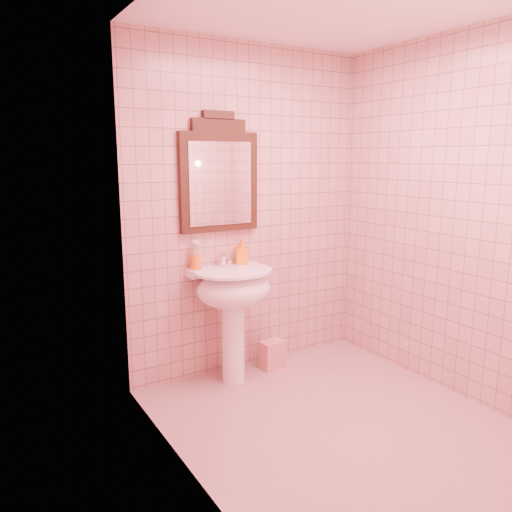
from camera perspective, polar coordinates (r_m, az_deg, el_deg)
floor at (r=3.39m, az=9.19°, el=-18.30°), size 2.20×2.20×0.00m
back_wall at (r=3.88m, az=-0.79°, el=5.08°), size 2.00×0.02×2.50m
pedestal_sink at (r=3.66m, az=-2.60°, el=-4.67°), size 0.58×0.58×0.86m
faucet at (r=3.72m, az=-3.64°, el=-0.34°), size 0.04×0.16×0.11m
mirror at (r=3.70m, az=-4.23°, el=9.02°), size 0.62×0.06×0.87m
toothbrush_cup at (r=3.65m, az=-6.87°, el=-0.67°), size 0.08×0.08×0.19m
soap_dispenser at (r=3.78m, az=-1.68°, el=0.49°), size 0.11×0.11×0.20m
towel at (r=4.07m, az=1.82°, el=-11.20°), size 0.20×0.14×0.23m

